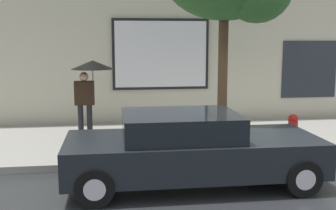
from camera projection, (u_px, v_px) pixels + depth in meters
name	position (u px, v px, depth m)	size (l,w,h in m)	color
ground_plane	(268.00, 180.00, 8.03)	(60.00, 60.00, 0.00)	#282B2D
sidewalk	(226.00, 139.00, 10.95)	(20.00, 4.00, 0.15)	gray
building_facade	(206.00, 12.00, 12.86)	(20.00, 0.67, 7.00)	beige
parked_car	(190.00, 149.00, 7.69)	(4.59, 1.93, 1.34)	black
fire_hydrant	(293.00, 132.00, 9.68)	(0.30, 0.44, 0.81)	red
pedestrian_with_umbrella	(90.00, 75.00, 10.59)	(1.08, 1.08, 1.98)	black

